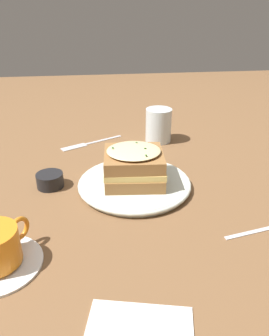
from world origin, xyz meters
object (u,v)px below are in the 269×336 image
dinner_plate (134,184)px  sandwich (134,165)px  water_glass (159,125)px  fork (85,144)px  condiment_pot (50,179)px

dinner_plate → sandwich: bearing=-70.3°
sandwich → water_glass: size_ratio=1.43×
water_glass → sandwich: bearing=68.0°
dinner_plate → fork: (0.11, -0.25, -0.01)m
sandwich → fork: sandwich is taller
dinner_plate → sandwich: (0.00, -0.00, 0.04)m
water_glass → condiment_pot: water_glass is taller
sandwich → fork: bearing=-67.0°
water_glass → fork: 0.21m
dinner_plate → condiment_pot: (0.18, -0.03, 0.01)m
dinner_plate → water_glass: size_ratio=2.59×
sandwich → fork: size_ratio=0.77×
sandwich → condiment_pot: 0.18m
sandwich → water_glass: (-0.10, -0.25, -0.00)m
water_glass → condiment_pot: size_ratio=1.63×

